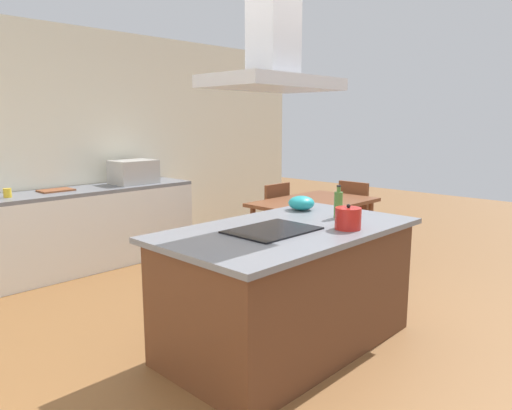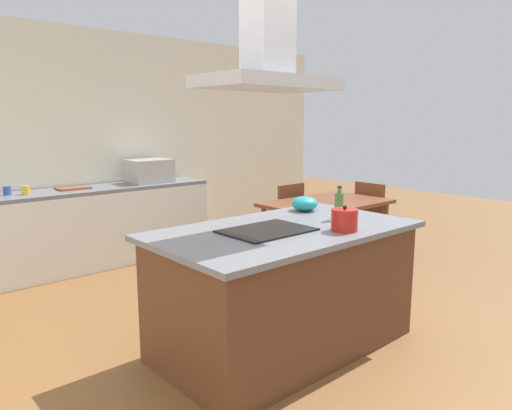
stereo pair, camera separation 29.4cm
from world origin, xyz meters
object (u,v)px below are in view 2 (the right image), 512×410
olive_oil_bottle (339,205)px  mixing_bowl (305,204)px  chair_facing_back_wall (285,214)px  coffee_mug_yellow (26,190)px  countertop_microwave (150,171)px  tea_kettle (345,220)px  chair_at_right_end (374,212)px  cutting_board (73,188)px  coffee_mug_blue (7,191)px  range_hood (268,49)px  dining_table (326,209)px  cooktop (267,230)px

olive_oil_bottle → mixing_bowl: 0.42m
chair_facing_back_wall → coffee_mug_yellow: bearing=158.0°
countertop_microwave → chair_facing_back_wall: (1.23, -1.11, -0.53)m
tea_kettle → chair_at_right_end: (2.43, 1.44, -0.47)m
coffee_mug_yellow → cutting_board: coffee_mug_yellow is taller
olive_oil_bottle → coffee_mug_blue: 3.40m
olive_oil_bottle → coffee_mug_blue: size_ratio=2.86×
range_hood → coffee_mug_blue: bearing=107.0°
dining_table → chair_at_right_end: (0.92, 0.00, -0.16)m
tea_kettle → dining_table: (1.52, 1.44, -0.31)m
olive_oil_bottle → mixing_bowl: size_ratio=1.17×
cutting_board → chair_at_right_end: cutting_board is taller
tea_kettle → range_hood: range_hood is taller
cooktop → dining_table: 2.24m
chair_at_right_end → chair_facing_back_wall: (-0.92, 0.67, 0.00)m
coffee_mug_yellow → chair_facing_back_wall: (2.67, -1.08, -0.44)m
cooktop → chair_at_right_end: size_ratio=0.67×
coffee_mug_blue → coffee_mug_yellow: size_ratio=1.00×
mixing_bowl → dining_table: (1.18, 0.76, -0.29)m
olive_oil_bottle → coffee_mug_yellow: olive_oil_bottle is taller
tea_kettle → countertop_microwave: bearing=85.0°
olive_oil_bottle → cutting_board: olive_oil_bottle is taller
range_hood → coffee_mug_yellow: bearing=104.7°
cooktop → dining_table: cooktop is taller
coffee_mug_yellow → range_hood: range_hood is taller
coffee_mug_blue → dining_table: size_ratio=0.06×
coffee_mug_yellow → chair_at_right_end: bearing=-25.9°
olive_oil_bottle → coffee_mug_blue: olive_oil_bottle is taller
cutting_board → countertop_microwave: bearing=-3.1°
coffee_mug_blue → chair_at_right_end: (3.74, -1.83, -0.44)m
olive_oil_bottle → cutting_board: 3.14m
coffee_mug_yellow → cutting_board: bearing=8.9°
mixing_bowl → chair_facing_back_wall: 1.90m
dining_table → range_hood: bearing=-150.2°
tea_kettle → mixing_bowl: (0.33, 0.69, -0.02)m
chair_at_right_end → range_hood: bearing=-158.8°
countertop_microwave → coffee_mug_blue: bearing=178.0°
chair_at_right_end → range_hood: 3.44m
olive_oil_bottle → chair_at_right_end: size_ratio=0.29×
countertop_microwave → coffee_mug_blue: size_ratio=5.56×
cutting_board → chair_at_right_end: 3.60m
countertop_microwave → chair_at_right_end: bearing=-39.6°
coffee_mug_blue → dining_table: coffee_mug_blue is taller
range_hood → dining_table: bearing=29.8°
countertop_microwave → coffee_mug_blue: countertop_microwave is taller
cooktop → chair_facing_back_wall: (1.93, 1.77, -0.40)m
dining_table → chair_at_right_end: bearing=0.0°
mixing_bowl → cutting_board: size_ratio=0.65×
cooktop → tea_kettle: bearing=-39.5°
cooktop → coffee_mug_yellow: (-0.74, 2.85, 0.04)m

